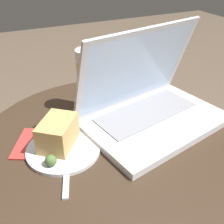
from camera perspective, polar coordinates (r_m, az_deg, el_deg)
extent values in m
cylinder|color=#515156|center=(0.83, -0.31, -18.97)|extent=(0.08, 0.08, 0.45)
cylinder|color=#38281C|center=(0.66, -0.37, -6.04)|extent=(0.66, 0.66, 0.02)
cube|color=#B7332D|center=(0.65, -13.12, -6.73)|extent=(0.20, 0.18, 0.00)
cube|color=silver|center=(0.70, 9.33, -1.94)|extent=(0.40, 0.30, 0.02)
cube|color=gray|center=(0.72, 7.42, 0.03)|extent=(0.30, 0.17, 0.00)
cube|color=silver|center=(0.70, 5.40, 9.48)|extent=(0.37, 0.15, 0.23)
cube|color=silver|center=(0.70, 5.55, 9.33)|extent=(0.34, 0.13, 0.20)
cylinder|color=gold|center=(0.72, -5.32, 5.43)|extent=(0.06, 0.06, 0.15)
cylinder|color=white|center=(0.68, -5.70, 12.19)|extent=(0.06, 0.06, 0.03)
cylinder|color=silver|center=(0.62, -10.61, -7.63)|extent=(0.17, 0.17, 0.01)
cube|color=tan|center=(0.61, -11.67, -4.50)|extent=(0.11, 0.12, 0.07)
sphere|color=#4C6B33|center=(0.57, -13.20, -10.22)|extent=(0.03, 0.03, 0.03)
cube|color=silver|center=(0.56, -9.84, -13.22)|extent=(0.05, 0.12, 0.01)
cube|color=silver|center=(0.63, -9.53, -7.34)|extent=(0.04, 0.06, 0.01)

